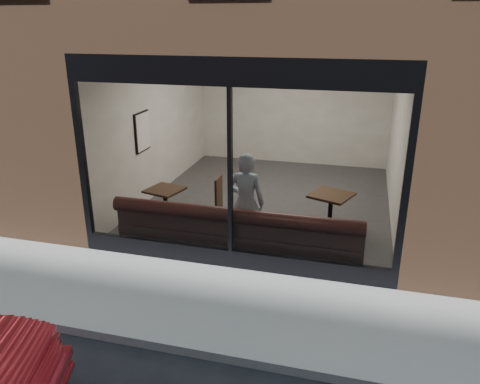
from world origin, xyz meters
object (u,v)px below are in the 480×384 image
(cafe_table_left, at_px, (165,190))
(banquette, at_px, (238,243))
(cafe_chair_left, at_px, (209,212))
(person, at_px, (246,203))
(cafe_table_right, at_px, (331,195))

(cafe_table_left, bearing_deg, banquette, -25.26)
(banquette, relative_size, cafe_chair_left, 10.09)
(person, xyz_separation_m, cafe_table_left, (-1.66, 0.50, -0.11))
(person, height_order, cafe_table_left, person)
(person, distance_m, cafe_table_right, 1.66)
(cafe_table_right, height_order, cafe_chair_left, cafe_table_right)
(cafe_table_right, bearing_deg, person, -142.30)
(cafe_chair_left, bearing_deg, cafe_table_right, -177.15)
(person, xyz_separation_m, cafe_chair_left, (-0.93, 0.86, -0.61))
(banquette, xyz_separation_m, cafe_chair_left, (-0.85, 1.10, 0.01))
(banquette, bearing_deg, cafe_chair_left, 127.81)
(cafe_table_left, bearing_deg, cafe_chair_left, 25.65)
(banquette, bearing_deg, cafe_table_left, 154.74)
(cafe_table_left, relative_size, cafe_chair_left, 1.51)
(banquette, height_order, person, person)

